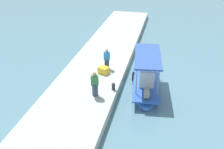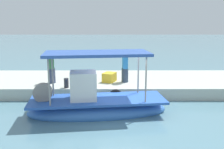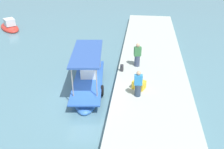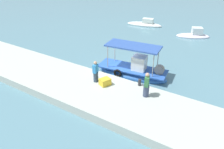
{
  "view_description": "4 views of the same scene",
  "coord_description": "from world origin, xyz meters",
  "px_view_note": "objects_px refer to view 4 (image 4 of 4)",
  "views": [
    {
      "loc": [
        17.69,
        1.4,
        10.15
      ],
      "look_at": [
        1.97,
        -2.23,
        1.27
      ],
      "focal_mm": 40.3,
      "sensor_mm": 36.0,
      "label": 1
    },
    {
      "loc": [
        0.65,
        11.14,
        4.11
      ],
      "look_at": [
        0.6,
        -2.52,
        1.19
      ],
      "focal_mm": 41.67,
      "sensor_mm": 36.0,
      "label": 2
    },
    {
      "loc": [
        -13.12,
        -3.19,
        9.16
      ],
      "look_at": [
        1.46,
        -1.37,
        1.12
      ],
      "focal_mm": 40.31,
      "sensor_mm": 36.0,
      "label": 3
    },
    {
      "loc": [
        8.69,
        -14.87,
        9.21
      ],
      "look_at": [
        0.6,
        -1.99,
        0.9
      ],
      "focal_mm": 35.32,
      "sensor_mm": 36.0,
      "label": 4
    }
  ],
  "objects_px": {
    "mooring_bollard": "(140,82)",
    "moored_boat_far": "(194,35)",
    "fisherman_near_bollard": "(96,73)",
    "main_fishing_boat": "(133,71)",
    "cargo_crate": "(105,82)",
    "fisherman_by_crate": "(146,86)",
    "moored_boat_mid": "(145,24)"
  },
  "relations": [
    {
      "from": "moored_boat_mid",
      "to": "moored_boat_far",
      "type": "xyz_separation_m",
      "value": [
        7.4,
        -1.37,
        0.01
      ]
    },
    {
      "from": "fisherman_near_bollard",
      "to": "moored_boat_far",
      "type": "distance_m",
      "value": 16.91
    },
    {
      "from": "mooring_bollard",
      "to": "fisherman_near_bollard",
      "type": "bearing_deg",
      "value": -158.09
    },
    {
      "from": "main_fishing_boat",
      "to": "mooring_bollard",
      "type": "distance_m",
      "value": 2.71
    },
    {
      "from": "fisherman_near_bollard",
      "to": "moored_boat_mid",
      "type": "relative_size",
      "value": 0.32
    },
    {
      "from": "main_fishing_boat",
      "to": "cargo_crate",
      "type": "relative_size",
      "value": 8.34
    },
    {
      "from": "mooring_bollard",
      "to": "cargo_crate",
      "type": "height_order",
      "value": "cargo_crate"
    },
    {
      "from": "main_fishing_boat",
      "to": "mooring_bollard",
      "type": "height_order",
      "value": "main_fishing_boat"
    },
    {
      "from": "fisherman_by_crate",
      "to": "moored_boat_mid",
      "type": "relative_size",
      "value": 0.34
    },
    {
      "from": "main_fishing_boat",
      "to": "fisherman_near_bollard",
      "type": "height_order",
      "value": "main_fishing_boat"
    },
    {
      "from": "moored_boat_mid",
      "to": "main_fishing_boat",
      "type": "bearing_deg",
      "value": -69.07
    },
    {
      "from": "fisherman_near_bollard",
      "to": "fisherman_by_crate",
      "type": "height_order",
      "value": "fisherman_by_crate"
    },
    {
      "from": "cargo_crate",
      "to": "fisherman_near_bollard",
      "type": "bearing_deg",
      "value": 176.46
    },
    {
      "from": "fisherman_by_crate",
      "to": "cargo_crate",
      "type": "xyz_separation_m",
      "value": [
        -3.2,
        -0.25,
        -0.56
      ]
    },
    {
      "from": "fisherman_near_bollard",
      "to": "fisherman_by_crate",
      "type": "relative_size",
      "value": 0.94
    },
    {
      "from": "fisherman_near_bollard",
      "to": "moored_boat_mid",
      "type": "bearing_deg",
      "value": 102.9
    },
    {
      "from": "main_fishing_boat",
      "to": "mooring_bollard",
      "type": "bearing_deg",
      "value": -52.47
    },
    {
      "from": "moored_boat_far",
      "to": "mooring_bollard",
      "type": "bearing_deg",
      "value": -90.75
    },
    {
      "from": "cargo_crate",
      "to": "moored_boat_mid",
      "type": "xyz_separation_m",
      "value": [
        -4.98,
        17.97,
        -0.69
      ]
    },
    {
      "from": "main_fishing_boat",
      "to": "moored_boat_far",
      "type": "relative_size",
      "value": 1.43
    },
    {
      "from": "fisherman_near_bollard",
      "to": "cargo_crate",
      "type": "relative_size",
      "value": 2.24
    },
    {
      "from": "fisherman_by_crate",
      "to": "mooring_bollard",
      "type": "height_order",
      "value": "fisherman_by_crate"
    },
    {
      "from": "fisherman_near_bollard",
      "to": "moored_boat_far",
      "type": "height_order",
      "value": "fisherman_near_bollard"
    },
    {
      "from": "cargo_crate",
      "to": "moored_boat_far",
      "type": "bearing_deg",
      "value": 81.71
    },
    {
      "from": "cargo_crate",
      "to": "fisherman_by_crate",
      "type": "bearing_deg",
      "value": 4.39
    },
    {
      "from": "mooring_bollard",
      "to": "cargo_crate",
      "type": "relative_size",
      "value": 0.66
    },
    {
      "from": "main_fishing_boat",
      "to": "moored_boat_mid",
      "type": "bearing_deg",
      "value": 110.93
    },
    {
      "from": "mooring_bollard",
      "to": "moored_boat_far",
      "type": "height_order",
      "value": "moored_boat_far"
    },
    {
      "from": "main_fishing_boat",
      "to": "moored_boat_mid",
      "type": "xyz_separation_m",
      "value": [
        -5.56,
        14.54,
        -0.26
      ]
    },
    {
      "from": "moored_boat_mid",
      "to": "moored_boat_far",
      "type": "distance_m",
      "value": 7.52
    },
    {
      "from": "mooring_bollard",
      "to": "cargo_crate",
      "type": "bearing_deg",
      "value": -149.67
    },
    {
      "from": "fisherman_near_bollard",
      "to": "cargo_crate",
      "type": "height_order",
      "value": "fisherman_near_bollard"
    }
  ]
}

